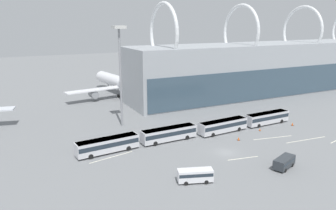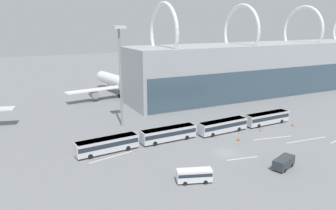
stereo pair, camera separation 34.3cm
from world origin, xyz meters
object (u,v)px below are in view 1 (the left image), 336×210
Objects in this scene: airliner_parked_remote at (245,73)px; shuttle_bus_3 at (267,117)px; shuttle_bus_0 at (108,144)px; traffic_cone_0 at (239,139)px; shuttle_bus_1 at (169,133)px; traffic_cone_2 at (292,124)px; service_van_crossing at (284,162)px; floodlight_mast at (120,56)px; airliner_at_gate_far at (124,84)px; shuttle_bus_2 at (223,125)px; traffic_cone_1 at (260,130)px; service_van_foreground at (195,175)px.

airliner_parked_remote reaches higher than shuttle_bus_3.
shuttle_bus_0 is 29.04m from traffic_cone_0.
shuttle_bus_1 is 33.64m from traffic_cone_2.
shuttle_bus_1 is at bearing 99.00° from service_van_crossing.
airliner_parked_remote reaches higher than service_van_crossing.
floodlight_mast is at bearing 95.69° from service_van_crossing.
service_van_crossing is 27.23m from traffic_cone_2.
airliner_parked_remote is at bearing -99.94° from airliner_at_gate_far.
airliner_at_gate_far reaches higher than traffic_cone_0.
shuttle_bus_2 is at bearing -52.88° from airliner_parked_remote.
shuttle_bus_1 is 14.16m from shuttle_bus_2.
airliner_parked_remote is at bearing 34.62° from service_van_crossing.
shuttle_bus_3 is at bearing 32.74° from service_van_crossing.
traffic_cone_1 is (-36.01, -49.55, -4.70)m from airliner_parked_remote.
shuttle_bus_3 is (22.23, -47.31, -2.68)m from airliner_at_gate_far.
traffic_cone_0 is 19.29m from traffic_cone_2.
shuttle_bus_1 is (14.14, 0.49, 0.00)m from shuttle_bus_0.
shuttle_bus_1 reaches higher than traffic_cone_0.
traffic_cone_2 is (10.33, -0.53, 0.10)m from traffic_cone_1.
floodlight_mast is at bearing 147.11° from traffic_cone_1.
traffic_cone_0 is (28.34, -6.18, -1.43)m from shuttle_bus_0.
shuttle_bus_0 reaches higher than service_van_crossing.
shuttle_bus_0 is at bearing 167.70° from traffic_cone_0.
airliner_at_gate_far is 67.11m from service_van_foreground.
traffic_cone_1 is at bearing -32.89° from floodlight_mast.
service_van_crossing is at bearing -63.45° from floodlight_mast.
floodlight_mast is at bearing -73.45° from airliner_parked_remote.
service_van_foreground is at bearing -88.28° from floodlight_mast.
traffic_cone_2 reaches higher than traffic_cone_0.
traffic_cone_1 is at bearing -149.92° from shuttle_bus_3.
shuttle_bus_3 is 2.31× the size of service_van_crossing.
shuttle_bus_3 is at bearing -5.06° from shuttle_bus_0.
airliner_at_gate_far reaches higher than traffic_cone_2.
service_van_foreground is 22.80m from traffic_cone_0.
shuttle_bus_1 is at bearing -68.65° from floodlight_mast.
service_van_crossing is at bearing -98.40° from shuttle_bus_2.
shuttle_bus_1 is (-59.02, -45.81, -3.18)m from airliner_parked_remote.
service_van_foreground is 31.86m from traffic_cone_1.
shuttle_bus_0 reaches higher than traffic_cone_1.
service_van_foreground is 40.99m from traffic_cone_2.
airliner_parked_remote is 53.57× the size of traffic_cone_0.
traffic_cone_1 is (28.84, -18.65, -17.55)m from floodlight_mast.
traffic_cone_2 is at bearing -139.31° from service_van_foreground.
floodlight_mast reaches higher than shuttle_bus_1.
airliner_at_gate_far is 52.34m from shuttle_bus_3.
shuttle_bus_2 reaches higher than traffic_cone_2.
airliner_parked_remote is 7.36× the size of service_van_crossing.
shuttle_bus_1 is 21.64× the size of traffic_cone_1.
shuttle_bus_0 is 0.53× the size of floodlight_mast.
shuttle_bus_1 is at bearing -3.20° from shuttle_bus_0.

